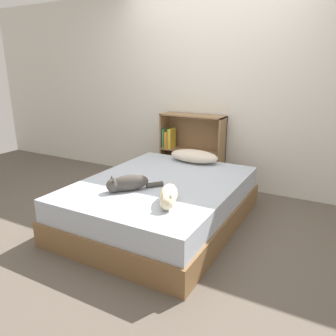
{
  "coord_description": "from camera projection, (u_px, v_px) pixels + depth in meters",
  "views": [
    {
      "loc": [
        1.55,
        -2.67,
        1.54
      ],
      "look_at": [
        0.0,
        0.15,
        0.55
      ],
      "focal_mm": 35.0,
      "sensor_mm": 36.0,
      "label": 1
    }
  ],
  "objects": [
    {
      "name": "ground_plane",
      "position": [
        161.0,
        222.0,
        3.4
      ],
      "size": [
        8.0,
        8.0,
        0.0
      ],
      "primitive_type": "plane",
      "color": "brown"
    },
    {
      "name": "wall_back",
      "position": [
        214.0,
        91.0,
        4.18
      ],
      "size": [
        8.0,
        0.06,
        2.5
      ],
      "color": "silver",
      "rests_on": "ground_plane"
    },
    {
      "name": "bed",
      "position": [
        161.0,
        202.0,
        3.34
      ],
      "size": [
        1.49,
        1.94,
        0.45
      ],
      "color": "brown",
      "rests_on": "ground_plane"
    },
    {
      "name": "pillow",
      "position": [
        194.0,
        156.0,
        3.91
      ],
      "size": [
        0.6,
        0.29,
        0.15
      ],
      "color": "beige",
      "rests_on": "bed"
    },
    {
      "name": "cat_light",
      "position": [
        169.0,
        196.0,
        2.72
      ],
      "size": [
        0.29,
        0.51,
        0.15
      ],
      "rotation": [
        0.0,
        0.0,
        5.11
      ],
      "color": "beige",
      "rests_on": "bed"
    },
    {
      "name": "cat_dark",
      "position": [
        127.0,
        183.0,
        3.0
      ],
      "size": [
        0.39,
        0.45,
        0.15
      ],
      "rotation": [
        0.0,
        0.0,
        4.01
      ],
      "color": "#47423D",
      "rests_on": "bed"
    },
    {
      "name": "bookshelf",
      "position": [
        191.0,
        148.0,
        4.41
      ],
      "size": [
        0.86,
        0.26,
        0.95
      ],
      "color": "#8E6B47",
      "rests_on": "ground_plane"
    }
  ]
}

